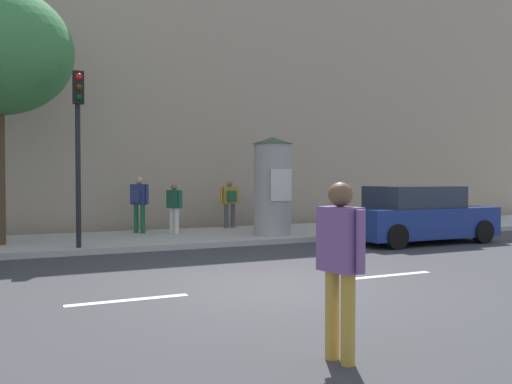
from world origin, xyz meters
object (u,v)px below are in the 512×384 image
object	(u,v)px
pedestrian_near_pole	(340,256)
pedestrian_with_bag	(230,199)
pedestrian_in_dark_shirt	(174,204)
pedestrian_in_red_top	(139,199)
traffic_light	(78,129)
pedestrian_tallest	(276,199)
poster_column	(273,185)
parked_car_red	(418,216)

from	to	relation	value
pedestrian_near_pole	pedestrian_with_bag	distance (m)	12.59
pedestrian_in_dark_shirt	pedestrian_in_red_top	world-z (taller)	pedestrian_in_red_top
traffic_light	pedestrian_tallest	size ratio (longest dim) A/B	2.60
pedestrian_tallest	pedestrian_with_bag	bearing A→B (deg)	159.92
pedestrian_in_red_top	traffic_light	bearing A→B (deg)	-125.72
poster_column	pedestrian_in_dark_shirt	xyz separation A→B (m)	(-2.49, 1.56, -0.56)
traffic_light	pedestrian_near_pole	bearing A→B (deg)	-80.49
pedestrian_near_pole	pedestrian_in_red_top	distance (m)	11.58
traffic_light	pedestrian_with_bag	size ratio (longest dim) A/B	2.62
pedestrian_near_pole	poster_column	bearing A→B (deg)	67.23
pedestrian_with_bag	parked_car_red	size ratio (longest dim) A/B	0.37
pedestrian_near_pole	pedestrian_in_red_top	bearing A→B (deg)	87.25
pedestrian_with_bag	pedestrian_tallest	distance (m)	1.55
pedestrian_near_pole	pedestrian_tallest	distance (m)	12.60
pedestrian_with_bag	pedestrian_in_dark_shirt	size ratio (longest dim) A/B	1.05
pedestrian_with_bag	parked_car_red	bearing A→B (deg)	-52.87
traffic_light	pedestrian_with_bag	xyz separation A→B (m)	(5.14, 3.29, -1.84)
pedestrian_in_dark_shirt	pedestrian_tallest	xyz separation A→B (m)	(3.63, 0.45, 0.07)
pedestrian_with_bag	pedestrian_in_dark_shirt	distance (m)	2.39
pedestrian_near_pole	pedestrian_in_dark_shirt	size ratio (longest dim) A/B	1.18
pedestrian_with_bag	pedestrian_in_dark_shirt	xyz separation A→B (m)	(-2.17, -0.98, -0.07)
pedestrian_in_dark_shirt	pedestrian_with_bag	bearing A→B (deg)	24.28
poster_column	pedestrian_with_bag	distance (m)	2.61
parked_car_red	pedestrian_near_pole	bearing A→B (deg)	-135.69
poster_column	pedestrian_in_red_top	world-z (taller)	poster_column
traffic_light	pedestrian_near_pole	distance (m)	9.08
traffic_light	pedestrian_in_dark_shirt	xyz separation A→B (m)	(2.96, 2.30, -1.91)
pedestrian_in_dark_shirt	pedestrian_in_red_top	bearing A→B (deg)	151.64
traffic_light	pedestrian_in_dark_shirt	distance (m)	4.21
pedestrian_tallest	parked_car_red	bearing A→B (deg)	-62.80
poster_column	parked_car_red	size ratio (longest dim) A/B	0.67
pedestrian_in_red_top	parked_car_red	xyz separation A→B (m)	(6.80, -4.39, -0.42)
pedestrian_in_red_top	pedestrian_in_dark_shirt	bearing A→B (deg)	-28.36
parked_car_red	pedestrian_with_bag	bearing A→B (deg)	127.13
poster_column	pedestrian_with_bag	world-z (taller)	poster_column
pedestrian_tallest	parked_car_red	xyz separation A→B (m)	(2.23, -4.33, -0.35)
pedestrian_in_red_top	pedestrian_tallest	xyz separation A→B (m)	(4.57, -0.06, -0.08)
pedestrian_in_dark_shirt	pedestrian_in_red_top	size ratio (longest dim) A/B	0.88
pedestrian_in_dark_shirt	pedestrian_in_red_top	xyz separation A→B (m)	(-0.94, 0.51, 0.15)
pedestrian_with_bag	pedestrian_in_red_top	size ratio (longest dim) A/B	0.93
pedestrian_in_red_top	pedestrian_with_bag	bearing A→B (deg)	8.65
traffic_light	poster_column	distance (m)	5.67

